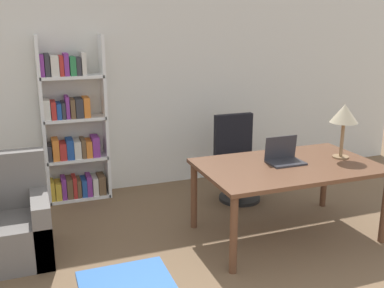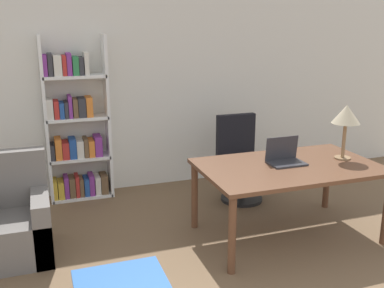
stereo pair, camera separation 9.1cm
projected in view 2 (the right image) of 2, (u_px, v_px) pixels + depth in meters
name	position (u px, v px, depth m)	size (l,w,h in m)	color
wall_back	(145.00, 85.00, 5.74)	(8.00, 0.06, 2.70)	silver
desk	(289.00, 173.00, 4.46)	(1.77, 1.09, 0.76)	brown
laptop	(285.00, 158.00, 4.49)	(0.36, 0.25, 0.26)	#2D2D33
table_lamp	(346.00, 116.00, 4.54)	(0.28, 0.28, 0.56)	olive
office_chair	(240.00, 162.00, 5.50)	(0.52, 0.52, 1.04)	black
armchair	(13.00, 224.00, 4.18)	(0.68, 0.73, 0.95)	#66605B
bookshelf	(76.00, 131.00, 5.41)	(0.76, 0.28, 1.99)	white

